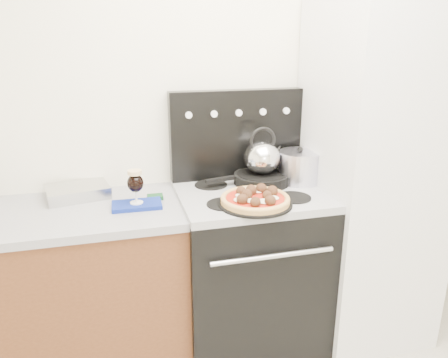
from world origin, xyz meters
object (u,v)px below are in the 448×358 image
object	(u,v)px
pizza	(255,198)
stock_pot	(299,168)
stove_body	(249,271)
fridge	(371,177)
skillet	(262,179)
base_cabinet	(40,299)
beer_glass	(136,187)
oven_mitt	(137,205)
tea_kettle	(262,155)
pizza_pan	(255,203)

from	to	relation	value
pizza	stock_pot	bearing A→B (deg)	37.65
pizza	stove_body	bearing A→B (deg)	78.61
fridge	skillet	distance (m)	0.61
base_cabinet	beer_glass	world-z (taller)	beer_glass
oven_mitt	pizza	xyz separation A→B (m)	(0.56, -0.17, 0.05)
base_cabinet	tea_kettle	xyz separation A→B (m)	(1.21, 0.09, 0.66)
stove_body	pizza_pan	xyz separation A→B (m)	(-0.04, -0.19, 0.49)
stove_body	stock_pot	bearing A→B (deg)	14.69
pizza_pan	stock_pot	size ratio (longest dim) A/B	1.59
stock_pot	pizza_pan	bearing A→B (deg)	-142.35
skillet	pizza	bearing A→B (deg)	-114.87
stock_pot	oven_mitt	bearing A→B (deg)	-173.57
pizza	skillet	size ratio (longest dim) A/B	1.09
skillet	stock_pot	distance (m)	0.22
base_cabinet	oven_mitt	distance (m)	0.70
pizza_pan	skillet	xyz separation A→B (m)	(0.14, 0.30, 0.02)
base_cabinet	oven_mitt	size ratio (longest dim) A/B	6.03
base_cabinet	beer_glass	size ratio (longest dim) A/B	8.45
oven_mitt	base_cabinet	bearing A→B (deg)	174.90
fridge	pizza	world-z (taller)	fridge
pizza_pan	tea_kettle	world-z (taller)	tea_kettle
pizza	skillet	distance (m)	0.33
stove_body	oven_mitt	xyz separation A→B (m)	(-0.60, -0.02, 0.47)
base_cabinet	pizza_pan	world-z (taller)	pizza_pan
oven_mitt	skillet	world-z (taller)	skillet
stove_body	beer_glass	xyz separation A→B (m)	(-0.60, -0.02, 0.57)
pizza	skillet	bearing A→B (deg)	65.13
oven_mitt	pizza_pan	world-z (taller)	pizza_pan
oven_mitt	pizza	world-z (taller)	pizza
pizza_pan	fridge	bearing A→B (deg)	12.43
oven_mitt	fridge	bearing A→B (deg)	-0.20
tea_kettle	pizza	bearing A→B (deg)	-121.41
pizza	base_cabinet	bearing A→B (deg)	168.73
stove_body	skillet	bearing A→B (deg)	47.77
base_cabinet	pizza	xyz separation A→B (m)	(1.07, -0.21, 0.53)
oven_mitt	beer_glass	size ratio (longest dim) A/B	1.40
pizza	skillet	xyz separation A→B (m)	(0.14, 0.30, -0.01)
tea_kettle	stove_body	bearing A→B (deg)	-138.78
base_cabinet	pizza_pan	distance (m)	1.20
oven_mitt	stock_pot	bearing A→B (deg)	6.43
pizza_pan	base_cabinet	bearing A→B (deg)	168.73
pizza_pan	stock_pot	world-z (taller)	stock_pot
stove_body	stock_pot	xyz separation A→B (m)	(0.31, 0.08, 0.56)
pizza_pan	tea_kettle	size ratio (longest dim) A/B	1.65
stove_body	pizza	size ratio (longest dim) A/B	2.62
base_cabinet	fridge	world-z (taller)	fridge
pizza_pan	skillet	world-z (taller)	skillet
fridge	beer_glass	size ratio (longest dim) A/B	11.07
skillet	base_cabinet	bearing A→B (deg)	-175.93
fridge	beer_glass	distance (m)	1.30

